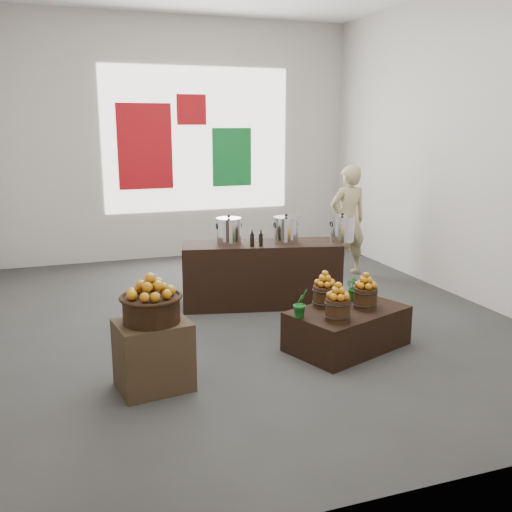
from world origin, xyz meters
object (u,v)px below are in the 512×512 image
object	(u,v)px
stock_pot_center	(286,230)
stock_pot_right	(342,229)
crate	(153,355)
shopper	(348,221)
display_table	(347,328)
wicker_basket	(151,309)
stock_pot_left	(229,232)
counter	(261,274)

from	to	relation	value
stock_pot_center	stock_pot_right	size ratio (longest dim) A/B	1.00
crate	shopper	distance (m)	4.54
crate	display_table	xyz separation A→B (m)	(2.04, 0.27, -0.10)
wicker_basket	stock_pot_center	distance (m)	2.73
stock_pot_left	stock_pot_right	size ratio (longest dim) A/B	1.00
display_table	counter	xyz separation A→B (m)	(-0.35, 1.65, 0.20)
wicker_basket	counter	size ratio (longest dim) A/B	0.25
counter	shopper	distance (m)	2.06
wicker_basket	shopper	bearing A→B (deg)	40.25
stock_pot_center	shopper	bearing A→B (deg)	36.30
crate	counter	size ratio (longest dim) A/B	0.31
counter	display_table	bearing A→B (deg)	-65.09
display_table	counter	bearing A→B (deg)	81.77
counter	stock_pot_right	size ratio (longest dim) A/B	6.47
counter	stock_pot_left	size ratio (longest dim) A/B	6.47
stock_pot_right	stock_pot_center	bearing A→B (deg)	167.21
crate	shopper	xyz separation A→B (m)	(3.44, 2.91, 0.53)
counter	wicker_basket	bearing A→B (deg)	-118.52
counter	shopper	world-z (taller)	shopper
stock_pot_left	display_table	bearing A→B (deg)	-66.72
stock_pot_right	shopper	distance (m)	1.44
counter	crate	bearing A→B (deg)	-118.52
wicker_basket	stock_pot_right	world-z (taller)	stock_pot_right
stock_pot_left	stock_pot_center	bearing A→B (deg)	-12.79
crate	counter	distance (m)	2.56
wicker_basket	stock_pot_left	bearing A→B (deg)	57.25
display_table	shopper	world-z (taller)	shopper
stock_pot_left	stock_pot_center	size ratio (longest dim) A/B	1.00
wicker_basket	display_table	size ratio (longest dim) A/B	0.41
shopper	stock_pot_right	bearing A→B (deg)	54.26
crate	stock_pot_right	distance (m)	3.25
crate	stock_pot_center	bearing A→B (deg)	42.85
stock_pot_right	shopper	size ratio (longest dim) A/B	0.18
display_table	stock_pot_right	world-z (taller)	stock_pot_right
wicker_basket	shopper	world-z (taller)	shopper
crate	display_table	world-z (taller)	crate
display_table	stock_pot_center	xyz separation A→B (m)	(-0.05, 1.58, 0.76)
stock_pot_left	stock_pot_right	distance (m)	1.44
counter	shopper	xyz separation A→B (m)	(1.75, 0.99, 0.43)
display_table	stock_pot_right	distance (m)	1.74
stock_pot_center	display_table	bearing A→B (deg)	-88.28
stock_pot_center	stock_pot_right	xyz separation A→B (m)	(0.70, -0.16, 0.00)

